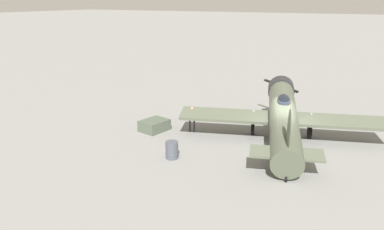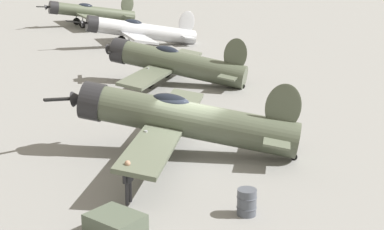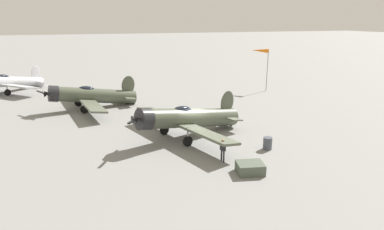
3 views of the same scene
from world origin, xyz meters
name	(u,v)px [view 1 (image 1 of 3)]	position (x,y,z in m)	size (l,w,h in m)	color
ground_plane	(282,146)	(0.00, 0.00, 0.00)	(400.00, 400.00, 0.00)	gray
airplane_foreground	(283,116)	(-0.15, 0.47, 1.61)	(11.90, 10.27, 3.42)	#4C5442
ground_crew_mechanic	(192,117)	(-5.58, -0.29, 0.97)	(0.62, 0.28, 1.61)	#2D2D33
equipment_crate	(154,125)	(-7.78, -1.19, 0.34)	(1.64, 1.89, 0.68)	#4C5647
fuel_drum	(172,150)	(-4.58, -4.35, 0.46)	(0.69, 0.69, 0.92)	#474C56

